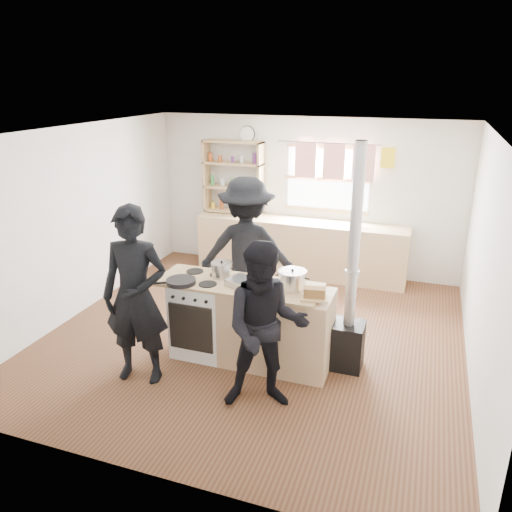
# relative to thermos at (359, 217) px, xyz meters

# --- Properties ---
(ground) EXTENTS (5.00, 5.00, 0.01)m
(ground) POSITION_rel_thermos_xyz_m (-0.91, -2.22, -1.06)
(ground) COLOR brown
(ground) RESTS_ON ground
(back_counter) EXTENTS (3.40, 0.55, 0.90)m
(back_counter) POSITION_rel_thermos_xyz_m (-0.91, 0.00, -0.60)
(back_counter) COLOR tan
(back_counter) RESTS_ON ground
(shelving_unit) EXTENTS (1.00, 0.28, 1.20)m
(shelving_unit) POSITION_rel_thermos_xyz_m (-2.11, 0.12, 0.46)
(shelving_unit) COLOR tan
(shelving_unit) RESTS_ON back_counter
(thermos) EXTENTS (0.10, 0.10, 0.30)m
(thermos) POSITION_rel_thermos_xyz_m (0.00, 0.00, 0.00)
(thermos) COLOR silver
(thermos) RESTS_ON back_counter
(cooking_island) EXTENTS (1.97, 0.64, 0.93)m
(cooking_island) POSITION_rel_thermos_xyz_m (-0.77, -2.77, -0.59)
(cooking_island) COLOR white
(cooking_island) RESTS_ON ground
(skillet_greens) EXTENTS (0.45, 0.45, 0.05)m
(skillet_greens) POSITION_rel_thermos_xyz_m (-1.50, -2.99, -0.09)
(skillet_greens) COLOR black
(skillet_greens) RESTS_ON cooking_island
(roast_tray) EXTENTS (0.43, 0.38, 0.07)m
(roast_tray) POSITION_rel_thermos_xyz_m (-0.82, -2.82, -0.08)
(roast_tray) COLOR silver
(roast_tray) RESTS_ON cooking_island
(stockpot_stove) EXTENTS (0.24, 0.24, 0.19)m
(stockpot_stove) POSITION_rel_thermos_xyz_m (-1.15, -2.66, -0.04)
(stockpot_stove) COLOR #BABABC
(stockpot_stove) RESTS_ON cooking_island
(stockpot_counter) EXTENTS (0.31, 0.31, 0.23)m
(stockpot_counter) POSITION_rel_thermos_xyz_m (-0.31, -2.72, -0.02)
(stockpot_counter) COLOR silver
(stockpot_counter) RESTS_ON cooking_island
(bread_board) EXTENTS (0.31, 0.25, 0.12)m
(bread_board) POSITION_rel_thermos_xyz_m (-0.02, -2.90, -0.07)
(bread_board) COLOR tan
(bread_board) RESTS_ON cooking_island
(flue_heater) EXTENTS (0.35, 0.35, 2.50)m
(flue_heater) POSITION_rel_thermos_xyz_m (0.30, -2.56, -0.41)
(flue_heater) COLOR black
(flue_heater) RESTS_ON ground
(person_near_left) EXTENTS (0.76, 0.57, 1.90)m
(person_near_left) POSITION_rel_thermos_xyz_m (-1.76, -3.49, -0.10)
(person_near_left) COLOR black
(person_near_left) RESTS_ON ground
(person_near_right) EXTENTS (0.99, 0.88, 1.69)m
(person_near_right) POSITION_rel_thermos_xyz_m (-0.35, -3.50, -0.21)
(person_near_right) COLOR black
(person_near_right) RESTS_ON ground
(person_far) EXTENTS (1.38, 1.00, 1.92)m
(person_far) POSITION_rel_thermos_xyz_m (-1.16, -1.83, -0.09)
(person_far) COLOR black
(person_far) RESTS_ON ground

